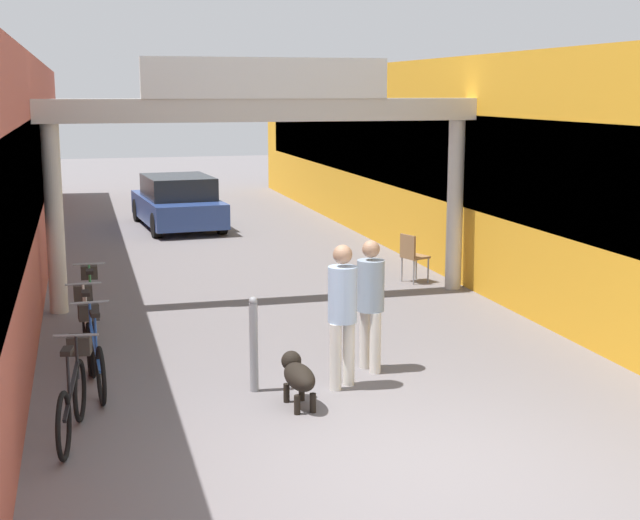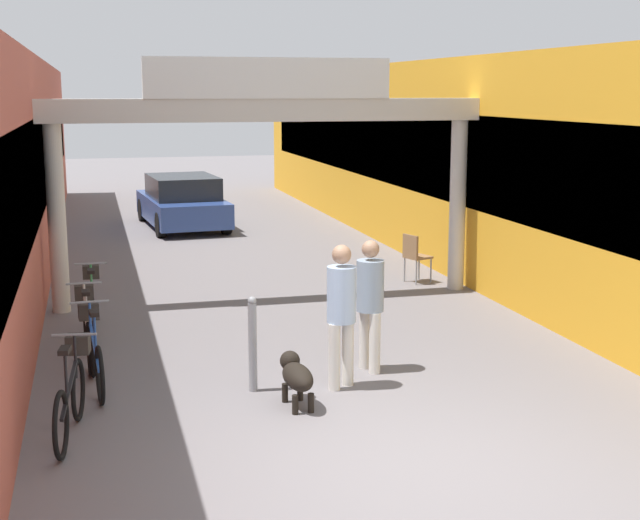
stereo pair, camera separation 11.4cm
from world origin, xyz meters
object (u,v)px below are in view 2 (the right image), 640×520
Objects in this scene: bicycle_blue_second at (94,351)px; cafe_chair_wood_nearer at (415,254)px; bicycle_black_nearest at (71,393)px; bicycle_green_farthest at (92,303)px; pedestrian_with_dog at (341,307)px; dog_on_leash at (296,375)px; bicycle_silver_third at (87,328)px; parked_car_blue at (182,202)px; pedestrian_companion at (370,297)px; bollard_post_metal at (253,343)px.

bicycle_blue_second is 7.26m from cafe_chair_wood_nearer.
bicycle_green_farthest is at bearing 86.58° from bicycle_black_nearest.
pedestrian_with_dog reaches higher than dog_on_leash.
bicycle_black_nearest is 0.99× the size of bicycle_silver_third.
bicycle_blue_second is at bearing -100.60° from parked_car_blue.
bicycle_silver_third is at bearing 94.27° from bicycle_blue_second.
bicycle_blue_second is (-3.32, 0.21, -0.51)m from pedestrian_companion.
pedestrian_companion is 12.53m from parked_car_blue.
bicycle_blue_second is at bearing -89.96° from bicycle_green_farthest.
dog_on_leash is at bearing -58.07° from bollard_post_metal.
bicycle_blue_second is 1.88m from bollard_post_metal.
dog_on_leash is 13.49m from parked_car_blue.
bicycle_green_farthest is 0.41× the size of parked_car_blue.
bicycle_green_farthest is (-2.16, 3.68, 0.09)m from dog_on_leash.
bollard_post_metal is at bearing -42.46° from bicycle_silver_third.
bollard_post_metal is (-0.38, 0.60, 0.22)m from dog_on_leash.
pedestrian_with_dog is 0.74m from pedestrian_companion.
pedestrian_companion is 1.64m from bollard_post_metal.
bicycle_silver_third is at bearing 147.46° from pedestrian_with_dog.
bicycle_silver_third reaches higher than dog_on_leash.
pedestrian_with_dog is 1.01× the size of bicycle_blue_second.
bicycle_black_nearest reaches higher than dog_on_leash.
parked_car_blue is (-0.51, 13.02, -0.34)m from pedestrian_with_dog.
parked_car_blue is (2.38, 11.18, 0.21)m from bicycle_silver_third.
pedestrian_with_dog reaches higher than parked_car_blue.
pedestrian_with_dog is 1.02× the size of bicycle_black_nearest.
cafe_chair_wood_nearer is 0.22× the size of parked_car_blue.
bollard_post_metal is (-1.54, -0.39, -0.37)m from pedestrian_companion.
pedestrian_companion is 0.40× the size of parked_car_blue.
bicycle_green_farthest is at bearing 131.11° from pedestrian_with_dog.
bollard_post_metal reaches higher than dog_on_leash.
bollard_post_metal is (1.78, -0.60, 0.14)m from bicycle_blue_second.
dog_on_leash is 4.27m from bicycle_green_farthest.
bollard_post_metal is at bearing -127.31° from cafe_chair_wood_nearer.
bollard_post_metal is at bearing 121.93° from dog_on_leash.
pedestrian_with_dog reaches higher than bicycle_green_farthest.
parked_car_blue is (2.30, 12.28, 0.21)m from bicycle_blue_second.
pedestrian_with_dog is at bearing -118.68° from cafe_chair_wood_nearer.
bollard_post_metal reaches higher than bicycle_silver_third.
bicycle_green_farthest is (-3.33, 2.68, -0.51)m from pedestrian_companion.
bicycle_silver_third is at bearing -149.35° from cafe_chair_wood_nearer.
bollard_post_metal is at bearing 172.32° from pedestrian_with_dog.
parked_car_blue is (2.53, 13.73, 0.21)m from bicycle_black_nearest.
bicycle_green_farthest is at bearing 120.37° from dog_on_leash.
pedestrian_companion is 2.15× the size of dog_on_leash.
dog_on_leash is (-1.17, -1.00, -0.59)m from pedestrian_companion.
dog_on_leash is 0.46× the size of bicycle_silver_third.
bicycle_blue_second is at bearing 150.78° from dog_on_leash.
parked_car_blue is at bearing 87.70° from bollard_post_metal.
pedestrian_companion reaches higher than bollard_post_metal.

